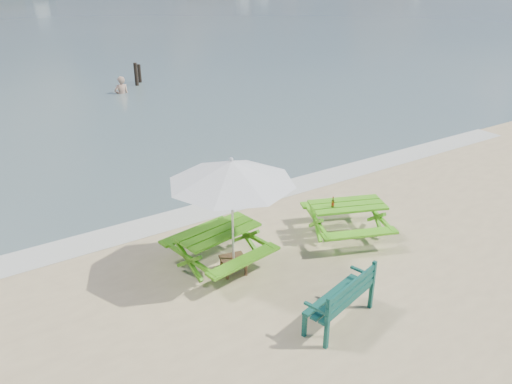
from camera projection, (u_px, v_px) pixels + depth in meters
foam_strip at (216, 208)px, 12.08m from camera, size 22.00×0.90×0.01m
picnic_table_left at (219, 248)px, 9.64m from camera, size 1.87×2.02×0.76m
picnic_table_right at (346, 220)px, 10.72m from camera, size 2.11×2.20×0.75m
park_bench at (339, 307)px, 8.12m from camera, size 1.51×0.84×0.88m
side_table at (234, 265)px, 9.48m from camera, size 0.55×0.55×0.30m
patio_umbrella at (232, 172)px, 8.69m from camera, size 2.76×2.76×2.28m
beer_bottle at (333, 204)px, 10.39m from camera, size 0.06×0.06×0.23m
swimmer at (122, 96)px, 23.01m from camera, size 0.68×0.45×1.85m
mooring_pilings at (138, 76)px, 24.58m from camera, size 0.57×0.77×1.30m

